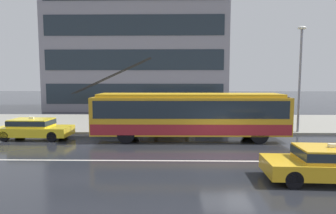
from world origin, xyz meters
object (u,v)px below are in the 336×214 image
(taxi_queued_behind_bus, at_px, (34,128))
(bus_shelter, at_px, (167,104))
(pedestrian_walking_past, at_px, (252,109))
(pedestrian_approaching_curb, at_px, (186,107))
(pedestrian_at_shelter, at_px, (155,107))
(street_lamp, at_px, (300,71))
(taxi_oncoming_near, at_px, (328,162))
(trolleybus, at_px, (190,114))

(taxi_queued_behind_bus, height_order, bus_shelter, bus_shelter)
(pedestrian_walking_past, bearing_deg, pedestrian_approaching_curb, 176.41)
(pedestrian_at_shelter, height_order, pedestrian_walking_past, pedestrian_at_shelter)
(pedestrian_walking_past, height_order, street_lamp, street_lamp)
(taxi_queued_behind_bus, relative_size, bus_shelter, 1.08)
(pedestrian_at_shelter, xyz_separation_m, pedestrian_walking_past, (6.83, -1.13, -0.03))
(taxi_oncoming_near, relative_size, taxi_queued_behind_bus, 0.98)
(taxi_oncoming_near, distance_m, bus_shelter, 12.13)
(street_lamp, bearing_deg, pedestrian_at_shelter, 171.80)
(pedestrian_approaching_curb, bearing_deg, taxi_oncoming_near, -64.17)
(taxi_oncoming_near, xyz_separation_m, pedestrian_walking_past, (-0.16, 9.52, 1.00))
(pedestrian_approaching_curb, distance_m, pedestrian_walking_past, 4.60)
(taxi_queued_behind_bus, distance_m, street_lamp, 17.80)
(taxi_queued_behind_bus, relative_size, pedestrian_at_shelter, 2.29)
(pedestrian_at_shelter, bearing_deg, taxi_queued_behind_bus, -155.33)
(taxi_oncoming_near, height_order, street_lamp, street_lamp)
(pedestrian_walking_past, bearing_deg, taxi_queued_behind_bus, -170.92)
(taxi_oncoming_near, bearing_deg, trolleybus, 122.68)
(bus_shelter, relative_size, street_lamp, 0.59)
(taxi_oncoming_near, relative_size, pedestrian_at_shelter, 2.25)
(bus_shelter, distance_m, pedestrian_approaching_curb, 1.49)
(pedestrian_walking_past, relative_size, street_lamp, 0.28)
(bus_shelter, bearing_deg, taxi_queued_behind_bus, -159.17)
(taxi_oncoming_near, bearing_deg, taxi_queued_behind_bus, 153.31)
(street_lamp, bearing_deg, trolleybus, -165.13)
(pedestrian_approaching_curb, bearing_deg, pedestrian_walking_past, -3.59)
(taxi_queued_behind_bus, distance_m, pedestrian_walking_past, 14.46)
(pedestrian_approaching_curb, relative_size, street_lamp, 0.28)
(pedestrian_approaching_curb, bearing_deg, taxi_queued_behind_bus, -165.14)
(taxi_oncoming_near, height_order, pedestrian_walking_past, pedestrian_walking_past)
(taxi_queued_behind_bus, height_order, pedestrian_walking_past, pedestrian_walking_past)
(pedestrian_approaching_curb, xyz_separation_m, pedestrian_walking_past, (4.59, -0.29, -0.09))
(taxi_queued_behind_bus, xyz_separation_m, pedestrian_approaching_curb, (9.66, 2.56, 1.08))
(taxi_oncoming_near, xyz_separation_m, taxi_queued_behind_bus, (-14.41, 7.25, 0.00))
(trolleybus, height_order, bus_shelter, trolleybus)
(pedestrian_walking_past, xyz_separation_m, street_lamp, (3.07, -0.30, 2.61))
(taxi_queued_behind_bus, distance_m, pedestrian_approaching_curb, 10.06)
(bus_shelter, height_order, pedestrian_at_shelter, bus_shelter)
(taxi_oncoming_near, bearing_deg, street_lamp, 72.54)
(pedestrian_walking_past, distance_m, street_lamp, 4.04)
(pedestrian_walking_past, bearing_deg, pedestrian_at_shelter, 170.61)
(taxi_oncoming_near, height_order, pedestrian_at_shelter, pedestrian_at_shelter)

